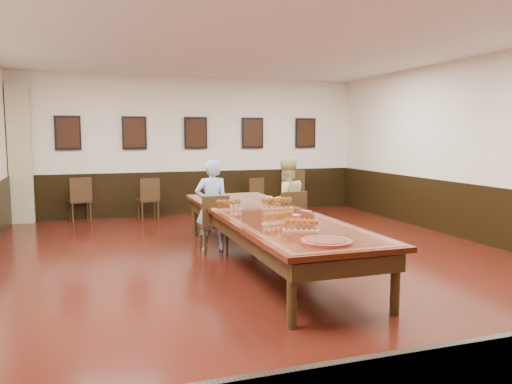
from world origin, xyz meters
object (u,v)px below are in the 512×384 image
object	(u,v)px
spare_chair_c	(253,195)
person_woman	(286,202)
carved_platter	(326,242)
chair_woman	(288,219)
conference_table	(267,223)
chair_man	(213,223)
spare_chair_b	(148,198)
spare_chair_d	(294,189)
person_man	(212,205)
spare_chair_a	(80,199)

from	to	relation	value
spare_chair_c	person_woman	world-z (taller)	person_woman
spare_chair_c	carved_platter	bearing A→B (deg)	65.56
chair_woman	conference_table	distance (m)	1.12
conference_table	chair_woman	bearing A→B (deg)	51.75
chair_woman	conference_table	bearing A→B (deg)	48.80
spare_chair_c	person_woman	bearing A→B (deg)	67.89
spare_chair_c	person_woman	xyz separation A→B (m)	(-0.58, -3.56, 0.33)
chair_man	spare_chair_b	distance (m)	3.56
chair_woman	spare_chair_d	world-z (taller)	spare_chair_d
chair_woman	carved_platter	size ratio (longest dim) A/B	1.58
spare_chair_b	spare_chair_c	size ratio (longest dim) A/B	1.08
spare_chair_d	carved_platter	bearing A→B (deg)	81.55
chair_woman	spare_chair_c	xyz separation A→B (m)	(0.58, 3.66, -0.06)
chair_woman	spare_chair_c	bearing A→B (deg)	-101.92
spare_chair_b	spare_chair_d	world-z (taller)	spare_chair_d
spare_chair_d	person_woman	bearing A→B (deg)	77.23
spare_chair_b	carved_platter	bearing A→B (deg)	92.15
person_man	conference_table	distance (m)	1.24
spare_chair_c	person_woman	size ratio (longest dim) A/B	0.57
person_woman	spare_chair_a	bearing A→B (deg)	-51.44
chair_woman	person_woman	bearing A→B (deg)	-90.00
conference_table	spare_chair_c	bearing A→B (deg)	74.40
spare_chair_a	spare_chair_c	xyz separation A→B (m)	(3.88, -0.16, -0.05)
chair_woman	person_man	world-z (taller)	person_man
spare_chair_b	conference_table	xyz separation A→B (m)	(1.18, -4.51, 0.15)
spare_chair_a	person_woman	size ratio (longest dim) A/B	0.64
spare_chair_c	person_man	distance (m)	3.89
chair_woman	person_woman	xyz separation A→B (m)	(-0.01, 0.10, 0.27)
chair_man	chair_woman	bearing A→B (deg)	174.51
person_man	chair_woman	bearing A→B (deg)	170.04
chair_woman	conference_table	xyz separation A→B (m)	(-0.69, -0.87, 0.13)
carved_platter	spare_chair_d	bearing A→B (deg)	69.81
spare_chair_d	conference_table	distance (m)	5.42
spare_chair_c	spare_chair_d	xyz separation A→B (m)	(1.18, 0.30, 0.08)
chair_man	chair_woman	distance (m)	1.24
spare_chair_a	person_woman	xyz separation A→B (m)	(3.30, -3.73, 0.27)
person_woman	conference_table	bearing A→B (deg)	52.03
spare_chair_b	spare_chair_d	xyz separation A→B (m)	(3.62, 0.32, 0.04)
spare_chair_c	spare_chair_d	distance (m)	1.21
spare_chair_d	person_woman	world-z (taller)	person_woman
conference_table	carved_platter	world-z (taller)	carved_platter
spare_chair_a	carved_platter	distance (m)	7.22
chair_woman	person_woman	size ratio (longest dim) A/B	0.64
person_man	carved_platter	size ratio (longest dim) A/B	2.43
spare_chair_a	carved_platter	size ratio (longest dim) A/B	1.57
person_man	conference_table	bearing A→B (deg)	116.98
person_man	conference_table	xyz separation A→B (m)	(0.55, -1.11, -0.13)
chair_man	spare_chair_c	world-z (taller)	chair_man
carved_platter	spare_chair_c	bearing A→B (deg)	78.36
spare_chair_b	spare_chair_a	bearing A→B (deg)	-14.92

